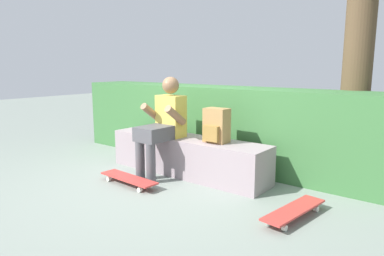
{
  "coord_description": "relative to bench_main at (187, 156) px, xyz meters",
  "views": [
    {
      "loc": [
        2.71,
        -2.93,
        1.36
      ],
      "look_at": [
        -0.04,
        0.56,
        0.56
      ],
      "focal_mm": 32.86,
      "sensor_mm": 36.0,
      "label": 1
    }
  ],
  "objects": [
    {
      "name": "bench_main",
      "position": [
        0.0,
        0.0,
        0.0
      ],
      "size": [
        2.18,
        0.49,
        0.47
      ],
      "color": "gray",
      "rests_on": "ground"
    },
    {
      "name": "person_skater",
      "position": [
        -0.2,
        -0.22,
        0.43
      ],
      "size": [
        0.49,
        0.62,
        1.22
      ],
      "color": "gold",
      "rests_on": "ground"
    },
    {
      "name": "skateboard_near_person",
      "position": [
        -0.26,
        -0.75,
        -0.16
      ],
      "size": [
        0.81,
        0.24,
        0.09
      ],
      "color": "#BC3833",
      "rests_on": "ground"
    },
    {
      "name": "ground_plane",
      "position": [
        0.0,
        -0.41,
        -0.23
      ],
      "size": [
        24.0,
        24.0,
        0.0
      ],
      "primitive_type": "plane",
      "color": "gray"
    },
    {
      "name": "skateboard_beside_bench",
      "position": [
        1.59,
        -0.44,
        -0.16
      ],
      "size": [
        0.3,
        0.82,
        0.09
      ],
      "color": "#BC3833",
      "rests_on": "ground"
    },
    {
      "name": "backpack_on_bench",
      "position": [
        0.44,
        -0.01,
        0.43
      ],
      "size": [
        0.28,
        0.23,
        0.4
      ],
      "color": "#A37A47",
      "rests_on": "bench_main"
    },
    {
      "name": "hedge_row",
      "position": [
        -0.11,
        0.74,
        0.3
      ],
      "size": [
        4.66,
        0.7,
        1.07
      ],
      "color": "#3A6E3A",
      "rests_on": "ground"
    }
  ]
}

